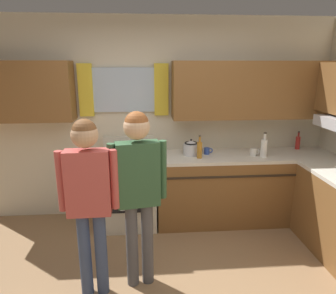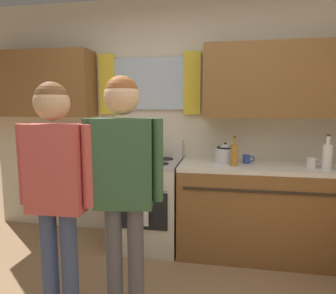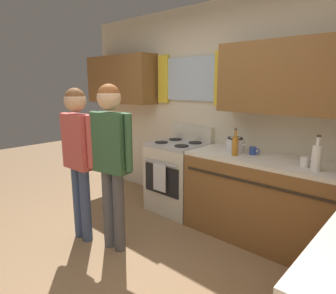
{
  "view_description": "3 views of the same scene",
  "coord_description": "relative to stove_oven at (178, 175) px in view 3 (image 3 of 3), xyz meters",
  "views": [
    {
      "loc": [
        -0.13,
        -2.12,
        2.01
      ],
      "look_at": [
        0.09,
        0.73,
        1.24
      ],
      "focal_mm": 32.68,
      "sensor_mm": 36.0,
      "label": 1
    },
    {
      "loc": [
        0.41,
        -1.41,
        1.45
      ],
      "look_at": [
        0.03,
        0.7,
        1.16
      ],
      "focal_mm": 32.12,
      "sensor_mm": 36.0,
      "label": 2
    },
    {
      "loc": [
        2.03,
        -1.27,
        1.64
      ],
      "look_at": [
        0.05,
        0.91,
        1.0
      ],
      "focal_mm": 31.46,
      "sensor_mm": 36.0,
      "label": 3
    }
  ],
  "objects": [
    {
      "name": "mug_cobalt_blue",
      "position": [
        1.0,
        0.05,
        0.48
      ],
      "size": [
        0.11,
        0.07,
        0.08
      ],
      "color": "#2D479E",
      "rests_on": "kitchen_counter_run"
    },
    {
      "name": "kitchen_counter_run",
      "position": [
        1.83,
        -0.44,
        -0.02
      ],
      "size": [
        2.29,
        2.15,
        0.9
      ],
      "color": "brown",
      "rests_on": "ground"
    },
    {
      "name": "ground_plane",
      "position": [
        0.34,
        -1.54,
        -0.47
      ],
      "size": [
        12.0,
        12.0,
        0.0
      ],
      "primitive_type": "plane",
      "color": "#93704C"
    },
    {
      "name": "bottle_milk_white",
      "position": [
        1.67,
        -0.13,
        0.55
      ],
      "size": [
        0.08,
        0.08,
        0.31
      ],
      "color": "white",
      "rests_on": "kitchen_counter_run"
    },
    {
      "name": "back_wall_unit",
      "position": [
        0.39,
        0.27,
        0.99
      ],
      "size": [
        4.6,
        0.42,
        2.6
      ],
      "color": "beige",
      "rests_on": "ground"
    },
    {
      "name": "stovetop_kettle",
      "position": [
        0.79,
        0.03,
        0.53
      ],
      "size": [
        0.27,
        0.2,
        0.21
      ],
      "color": "silver",
      "rests_on": "kitchen_counter_run"
    },
    {
      "name": "mug_ceramic_white",
      "position": [
        1.57,
        -0.07,
        0.48
      ],
      "size": [
        0.13,
        0.08,
        0.09
      ],
      "color": "white",
      "rests_on": "kitchen_counter_run"
    },
    {
      "name": "adult_in_plaid",
      "position": [
        0.14,
        -1.16,
        0.57
      ],
      "size": [
        0.5,
        0.22,
        1.64
      ],
      "color": "#4C4C51",
      "rests_on": "ground"
    },
    {
      "name": "bottle_oil_amber",
      "position": [
        0.87,
        -0.11,
        0.54
      ],
      "size": [
        0.06,
        0.06,
        0.29
      ],
      "color": "#B27223",
      "rests_on": "kitchen_counter_run"
    },
    {
      "name": "stove_oven",
      "position": [
        0.0,
        0.0,
        0.0
      ],
      "size": [
        0.67,
        0.67,
        1.1
      ],
      "color": "beige",
      "rests_on": "ground"
    },
    {
      "name": "adult_left",
      "position": [
        -0.27,
        -1.27,
        0.54
      ],
      "size": [
        0.5,
        0.22,
        1.6
      ],
      "color": "#38476B",
      "rests_on": "ground"
    }
  ]
}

